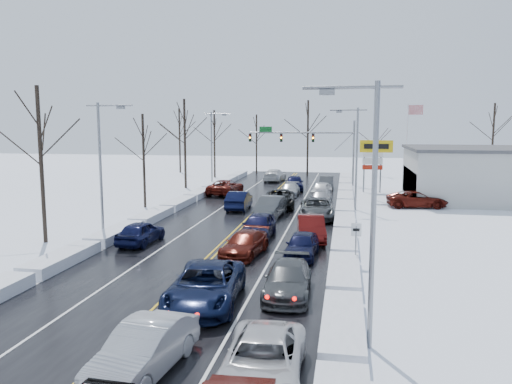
% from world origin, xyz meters
% --- Properties ---
extents(ground, '(160.00, 160.00, 0.00)m').
position_xyz_m(ground, '(0.00, 0.00, 0.00)').
color(ground, white).
rests_on(ground, ground).
extents(road_surface, '(14.00, 84.00, 0.01)m').
position_xyz_m(road_surface, '(0.00, 2.00, 0.01)').
color(road_surface, black).
rests_on(road_surface, ground).
extents(snow_bank_left, '(1.53, 72.00, 0.62)m').
position_xyz_m(snow_bank_left, '(-7.60, 2.00, 0.00)').
color(snow_bank_left, silver).
rests_on(snow_bank_left, ground).
extents(snow_bank_right, '(1.53, 72.00, 0.62)m').
position_xyz_m(snow_bank_right, '(7.60, 2.00, 0.00)').
color(snow_bank_right, silver).
rests_on(snow_bank_right, ground).
extents(traffic_signal_mast, '(13.28, 0.39, 8.00)m').
position_xyz_m(traffic_signal_mast, '(3.45, 27.99, 5.48)').
color(traffic_signal_mast, slate).
rests_on(traffic_signal_mast, ground).
extents(tires_plus_sign, '(3.20, 0.34, 6.00)m').
position_xyz_m(tires_plus_sign, '(10.50, 15.99, 4.99)').
color(tires_plus_sign, slate).
rests_on(tires_plus_sign, ground).
extents(used_vehicles_sign, '(2.20, 0.22, 4.65)m').
position_xyz_m(used_vehicles_sign, '(10.50, 22.00, 3.32)').
color(used_vehicles_sign, slate).
rests_on(used_vehicles_sign, ground).
extents(speed_limit_sign, '(0.55, 0.09, 2.35)m').
position_xyz_m(speed_limit_sign, '(8.20, -8.00, 1.63)').
color(speed_limit_sign, slate).
rests_on(speed_limit_sign, ground).
extents(flagpole, '(1.87, 1.20, 10.00)m').
position_xyz_m(flagpole, '(15.17, 30.00, 5.93)').
color(flagpole, silver).
rests_on(flagpole, ground).
extents(streetlight_se, '(3.20, 0.25, 9.00)m').
position_xyz_m(streetlight_se, '(8.30, -18.00, 5.31)').
color(streetlight_se, slate).
rests_on(streetlight_se, ground).
extents(streetlight_ne, '(3.20, 0.25, 9.00)m').
position_xyz_m(streetlight_ne, '(8.30, 10.00, 5.31)').
color(streetlight_ne, slate).
rests_on(streetlight_ne, ground).
extents(streetlight_sw, '(3.20, 0.25, 9.00)m').
position_xyz_m(streetlight_sw, '(-8.30, -4.00, 5.31)').
color(streetlight_sw, slate).
rests_on(streetlight_sw, ground).
extents(streetlight_nw, '(3.20, 0.25, 9.00)m').
position_xyz_m(streetlight_nw, '(-8.30, 24.00, 5.31)').
color(streetlight_nw, slate).
rests_on(streetlight_nw, ground).
extents(tree_left_b, '(4.00, 4.00, 10.00)m').
position_xyz_m(tree_left_b, '(-11.50, -6.00, 6.99)').
color(tree_left_b, '#2D231C').
rests_on(tree_left_b, ground).
extents(tree_left_c, '(3.40, 3.40, 8.50)m').
position_xyz_m(tree_left_c, '(-10.50, 8.00, 5.94)').
color(tree_left_c, '#2D231C').
rests_on(tree_left_c, ground).
extents(tree_left_d, '(4.20, 4.20, 10.50)m').
position_xyz_m(tree_left_d, '(-11.20, 22.00, 7.33)').
color(tree_left_d, '#2D231C').
rests_on(tree_left_d, ground).
extents(tree_left_e, '(3.80, 3.80, 9.50)m').
position_xyz_m(tree_left_e, '(-10.80, 34.00, 6.64)').
color(tree_left_e, '#2D231C').
rests_on(tree_left_e, ground).
extents(tree_far_a, '(4.00, 4.00, 10.00)m').
position_xyz_m(tree_far_a, '(-18.00, 40.00, 6.99)').
color(tree_far_a, '#2D231C').
rests_on(tree_far_a, ground).
extents(tree_far_b, '(3.60, 3.60, 9.00)m').
position_xyz_m(tree_far_b, '(-6.00, 41.00, 6.29)').
color(tree_far_b, '#2D231C').
rests_on(tree_far_b, ground).
extents(tree_far_c, '(4.40, 4.40, 11.00)m').
position_xyz_m(tree_far_c, '(2.00, 39.00, 7.68)').
color(tree_far_c, '#2D231C').
rests_on(tree_far_c, ground).
extents(tree_far_d, '(3.40, 3.40, 8.50)m').
position_xyz_m(tree_far_d, '(12.00, 40.50, 5.94)').
color(tree_far_d, '#2D231C').
rests_on(tree_far_d, ground).
extents(tree_far_e, '(4.20, 4.20, 10.50)m').
position_xyz_m(tree_far_e, '(28.00, 41.00, 7.33)').
color(tree_far_e, '#2D231C').
rests_on(tree_far_e, ground).
extents(queued_car_1, '(2.23, 4.93, 1.57)m').
position_xyz_m(queued_car_1, '(1.61, -21.08, 0.00)').
color(queued_car_1, '#AEB0B6').
rests_on(queued_car_1, ground).
extents(queued_car_2, '(3.26, 6.28, 1.69)m').
position_xyz_m(queued_car_2, '(1.83, -15.01, 0.00)').
color(queued_car_2, black).
rests_on(queued_car_2, ground).
extents(queued_car_3, '(2.55, 4.94, 1.37)m').
position_xyz_m(queued_car_3, '(1.87, -6.93, 0.00)').
color(queued_car_3, '#4E120A').
rests_on(queued_car_3, ground).
extents(queued_car_4, '(2.04, 4.94, 1.67)m').
position_xyz_m(queued_car_4, '(1.88, -2.38, 0.00)').
color(queued_car_4, black).
rests_on(queued_car_4, ground).
extents(queued_car_5, '(2.24, 5.29, 1.70)m').
position_xyz_m(queued_car_5, '(1.58, 5.17, 0.00)').
color(queued_car_5, '#414446').
rests_on(queued_car_5, ground).
extents(queued_car_6, '(3.23, 6.10, 1.63)m').
position_xyz_m(queued_car_6, '(1.69, 9.95, 0.00)').
color(queued_car_6, black).
rests_on(queued_car_6, ground).
extents(queued_car_7, '(1.89, 4.58, 1.32)m').
position_xyz_m(queued_car_7, '(1.78, 17.70, 0.00)').
color(queued_car_7, '#A0A4A8').
rests_on(queued_car_7, ground).
extents(queued_car_8, '(2.55, 5.23, 1.72)m').
position_xyz_m(queued_car_8, '(1.80, 22.39, 0.00)').
color(queued_car_8, black).
rests_on(queued_car_8, ground).
extents(queued_car_10, '(2.53, 5.20, 1.42)m').
position_xyz_m(queued_car_10, '(5.29, -21.03, 0.00)').
color(queued_car_10, silver).
rests_on(queued_car_10, ground).
extents(queued_car_11, '(2.18, 5.03, 1.44)m').
position_xyz_m(queued_car_11, '(5.13, -13.25, 0.00)').
color(queued_car_11, '#414446').
rests_on(queued_car_11, ground).
extents(queued_car_12, '(1.90, 4.33, 1.45)m').
position_xyz_m(queued_car_12, '(5.19, -6.76, 0.00)').
color(queued_car_12, black).
rests_on(queued_car_12, ground).
extents(queued_car_13, '(2.32, 5.08, 1.61)m').
position_xyz_m(queued_car_13, '(5.41, -2.43, 0.00)').
color(queued_car_13, '#4C0B0A').
rests_on(queued_car_13, ground).
extents(queued_car_14, '(3.02, 6.04, 1.64)m').
position_xyz_m(queued_car_14, '(5.33, 5.31, 0.00)').
color(queued_car_14, '#3D3F42').
rests_on(queued_car_14, ground).
extents(queued_car_15, '(2.21, 4.74, 1.34)m').
position_xyz_m(queued_car_15, '(5.35, 11.93, 0.00)').
color(queued_car_15, '#93959B').
rests_on(queued_car_15, ground).
extents(queued_car_16, '(2.42, 4.73, 1.54)m').
position_xyz_m(queued_car_16, '(5.11, 17.50, 0.00)').
color(queued_car_16, silver).
rests_on(queued_car_16, ground).
extents(queued_car_17, '(1.63, 4.60, 1.51)m').
position_xyz_m(queued_car_17, '(5.42, 23.73, 0.00)').
color(queued_car_17, '#3A3C3F').
rests_on(queued_car_17, ground).
extents(oncoming_car_0, '(1.91, 5.05, 1.64)m').
position_xyz_m(oncoming_car_0, '(-1.77, 8.48, 0.00)').
color(oncoming_car_0, black).
rests_on(oncoming_car_0, ground).
extents(oncoming_car_1, '(3.33, 6.13, 1.63)m').
position_xyz_m(oncoming_car_1, '(-5.13, 17.24, 0.00)').
color(oncoming_car_1, '#55120B').
rests_on(oncoming_car_1, ground).
extents(oncoming_car_2, '(2.74, 5.78, 1.63)m').
position_xyz_m(oncoming_car_2, '(-1.70, 30.79, 0.00)').
color(oncoming_car_2, silver).
rests_on(oncoming_car_2, ground).
extents(oncoming_car_3, '(2.01, 4.49, 1.50)m').
position_xyz_m(oncoming_car_3, '(-5.22, -5.34, 0.00)').
color(oncoming_car_3, black).
rests_on(oncoming_car_3, ground).
extents(parked_car_0, '(5.63, 3.00, 1.50)m').
position_xyz_m(parked_car_0, '(14.09, 12.36, 0.00)').
color(parked_car_0, '#4A1009').
rests_on(parked_car_0, ground).
extents(parked_car_1, '(2.90, 5.70, 1.58)m').
position_xyz_m(parked_car_1, '(17.06, 16.19, 0.00)').
color(parked_car_1, '#3F4244').
rests_on(parked_car_1, ground).
extents(parked_car_2, '(1.88, 4.55, 1.54)m').
position_xyz_m(parked_car_2, '(15.19, 20.80, 0.00)').
color(parked_car_2, silver).
rests_on(parked_car_2, ground).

